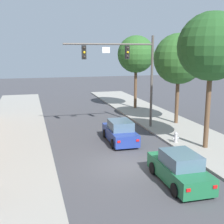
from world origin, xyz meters
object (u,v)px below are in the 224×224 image
Objects in this scene: traffic_signal_mast at (128,64)px; car_lead_blue at (120,132)px; fire_hydrant at (176,137)px; street_tree_nearest at (212,47)px; car_following_green at (179,169)px; street_tree_third at (136,54)px; street_tree_second at (179,59)px.

traffic_signal_mast is 1.75× the size of car_lead_blue.
street_tree_nearest is at bearing -47.68° from fire_hydrant.
fire_hydrant is at bearing 63.83° from car_following_green.
traffic_signal_mast is 0.86× the size of street_tree_nearest.
car_lead_blue is at bearing 147.86° from street_tree_nearest.
car_following_green is at bearing -116.17° from fire_hydrant.
traffic_signal_mast is 0.94× the size of street_tree_third.
car_following_green is 8.36m from street_tree_nearest.
car_lead_blue is 8.88m from street_tree_second.
street_tree_nearest is at bearing -91.30° from street_tree_third.
street_tree_second reaches higher than traffic_signal_mast.
car_following_green is at bearing -103.55° from street_tree_third.
street_tree_second is (1.39, 6.74, -0.91)m from street_tree_nearest.
street_tree_third is at bearing 65.80° from traffic_signal_mast.
street_tree_third reaches higher than car_following_green.
street_tree_second is (6.36, 3.62, 5.04)m from car_lead_blue.
street_tree_nearest is 1.11× the size of street_tree_second.
street_tree_second is (5.55, 10.89, 5.04)m from car_following_green.
street_tree_third is (1.71, 12.96, 5.57)m from fire_hydrant.
car_lead_blue is 1.00× the size of car_following_green.
traffic_signal_mast is at bearing -114.20° from street_tree_third.
traffic_signal_mast is 10.42× the size of fire_hydrant.
street_tree_third is at bearing 64.97° from car_lead_blue.
car_lead_blue is at bearing -150.35° from street_tree_second.
street_tree_nearest is 1.09× the size of street_tree_third.
car_lead_blue is 5.96× the size of fire_hydrant.
car_following_green reaches higher than fire_hydrant.
fire_hydrant is (3.59, -1.61, -0.22)m from car_lead_blue.
street_tree_third reaches higher than street_tree_second.
fire_hydrant is at bearing -24.12° from car_lead_blue.
street_tree_nearest reaches higher than car_following_green.
car_lead_blue reaches higher than fire_hydrant.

